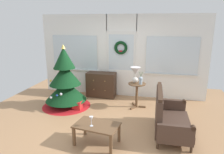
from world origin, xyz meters
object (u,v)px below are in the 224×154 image
object	(u,v)px
flower_vase	(141,80)
gift_box	(77,106)
side_table	(137,90)
coffee_table	(97,127)
dresser_cabinet	(101,85)
settee_sofa	(168,117)
table_lamp	(135,73)
christmas_tree	(65,83)
wine_glass	(91,119)

from	to	relation	value
flower_vase	gift_box	xyz separation A→B (m)	(-1.65, -0.48, -0.69)
side_table	coffee_table	bearing A→B (deg)	-105.72
dresser_cabinet	flower_vase	distance (m)	1.51
dresser_cabinet	settee_sofa	size ratio (longest dim) A/B	0.65
dresser_cabinet	side_table	distance (m)	1.34
table_lamp	flower_vase	xyz separation A→B (m)	(0.16, -0.10, -0.17)
christmas_tree	settee_sofa	xyz separation A→B (m)	(2.74, -0.91, -0.29)
dresser_cabinet	wine_glass	world-z (taller)	dresser_cabinet
flower_vase	wine_glass	distance (m)	2.14
coffee_table	table_lamp	bearing A→B (deg)	76.16
coffee_table	gift_box	xyz separation A→B (m)	(-0.99, 1.44, -0.23)
wine_glass	gift_box	bearing A→B (deg)	121.06
wine_glass	side_table	bearing A→B (deg)	72.82
flower_vase	wine_glass	world-z (taller)	flower_vase
settee_sofa	side_table	distance (m)	1.49
dresser_cabinet	gift_box	size ratio (longest dim) A/B	3.93
wine_glass	table_lamp	bearing A→B (deg)	74.64
settee_sofa	flower_vase	world-z (taller)	flower_vase
coffee_table	wine_glass	distance (m)	0.23
settee_sofa	wine_glass	xyz separation A→B (m)	(-1.43, -0.80, 0.17)
table_lamp	flower_vase	bearing A→B (deg)	-32.01
coffee_table	dresser_cabinet	bearing A→B (deg)	103.68
christmas_tree	gift_box	distance (m)	0.70
wine_glass	gift_box	size ratio (longest dim) A/B	0.84
settee_sofa	table_lamp	xyz separation A→B (m)	(-0.85, 1.30, 0.60)
settee_sofa	side_table	bearing A→B (deg)	122.09
flower_vase	gift_box	size ratio (longest dim) A/B	1.52
side_table	table_lamp	size ratio (longest dim) A/B	1.57
table_lamp	wine_glass	size ratio (longest dim) A/B	2.26
gift_box	wine_glass	bearing A→B (deg)	-58.94
coffee_table	gift_box	size ratio (longest dim) A/B	3.93
dresser_cabinet	coffee_table	xyz separation A→B (m)	(0.63, -2.60, -0.04)
side_table	table_lamp	xyz separation A→B (m)	(-0.06, 0.04, 0.49)
settee_sofa	wine_glass	bearing A→B (deg)	-150.78
side_table	wine_glass	world-z (taller)	side_table
coffee_table	christmas_tree	bearing A→B (deg)	130.51
dresser_cabinet	side_table	xyz separation A→B (m)	(1.19, -0.61, 0.10)
christmas_tree	side_table	world-z (taller)	christmas_tree
coffee_table	wine_glass	world-z (taller)	wine_glass
settee_sofa	table_lamp	bearing A→B (deg)	123.18
wine_glass	gift_box	xyz separation A→B (m)	(-0.91, 1.52, -0.43)
side_table	flower_vase	size ratio (longest dim) A/B	1.98
side_table	table_lamp	distance (m)	0.49
christmas_tree	dresser_cabinet	bearing A→B (deg)	51.70
dresser_cabinet	coffee_table	world-z (taller)	dresser_cabinet
flower_vase	coffee_table	bearing A→B (deg)	-108.90
table_lamp	coffee_table	xyz separation A→B (m)	(-0.50, -2.02, -0.63)
dresser_cabinet	flower_vase	world-z (taller)	flower_vase
side_table	christmas_tree	bearing A→B (deg)	-169.81
side_table	gift_box	world-z (taller)	side_table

